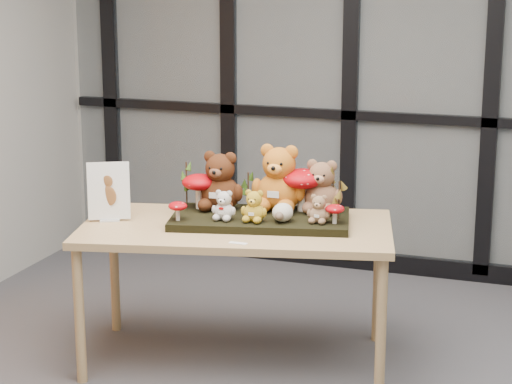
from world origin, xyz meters
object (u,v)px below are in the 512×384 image
at_px(bear_small_yellow, 254,204).
at_px(mushroom_front_left, 178,210).
at_px(diorama_tray, 260,219).
at_px(mushroom_back_left, 199,190).
at_px(plush_cream_hedgehog, 283,211).
at_px(bear_pooh_yellow, 279,174).
at_px(sign_holder, 109,194).
at_px(bear_beige_small, 319,207).
at_px(bear_white_bow, 224,203).
at_px(mushroom_back_right, 302,188).
at_px(bear_brown_medium, 220,177).
at_px(bear_tan_back, 322,183).
at_px(display_table, 236,238).
at_px(mushroom_front_right, 335,213).

bearing_deg(bear_small_yellow, mushroom_front_left, -176.90).
xyz_separation_m(diorama_tray, mushroom_back_left, (-0.35, 0.03, 0.12)).
bearing_deg(plush_cream_hedgehog, bear_pooh_yellow, 99.04).
bearing_deg(sign_holder, bear_beige_small, -16.73).
relative_size(bear_white_bow, mushroom_back_right, 0.69).
height_order(bear_small_yellow, mushroom_back_right, mushroom_back_right).
relative_size(bear_brown_medium, bear_tan_back, 1.12).
bearing_deg(display_table, mushroom_front_left, -165.12).
relative_size(mushroom_back_left, mushroom_front_right, 1.90).
height_order(bear_white_bow, mushroom_front_right, bear_white_bow).
height_order(bear_brown_medium, plush_cream_hedgehog, bear_brown_medium).
distance_m(diorama_tray, bear_pooh_yellow, 0.26).
distance_m(bear_tan_back, mushroom_front_right, 0.25).
xyz_separation_m(diorama_tray, plush_cream_hedgehog, (0.14, -0.07, 0.07)).
bearing_deg(mushroom_front_left, bear_tan_back, 32.49).
bearing_deg(bear_brown_medium, bear_tan_back, 0.33).
distance_m(display_table, diorama_tray, 0.16).
bearing_deg(diorama_tray, bear_brown_medium, 153.43).
distance_m(diorama_tray, bear_small_yellow, 0.16).
bearing_deg(mushroom_front_left, bear_white_bow, 22.60).
bearing_deg(diorama_tray, bear_tan_back, 20.30).
bearing_deg(sign_holder, bear_brown_medium, 1.66).
distance_m(bear_small_yellow, bear_white_bow, 0.15).
distance_m(display_table, mushroom_front_left, 0.33).
relative_size(display_table, plush_cream_hedgehog, 16.37).
relative_size(bear_tan_back, sign_holder, 0.98).
bearing_deg(display_table, sign_holder, 178.42).
relative_size(bear_white_bow, plush_cream_hedgehog, 1.61).
distance_m(display_table, bear_beige_small, 0.46).
relative_size(bear_small_yellow, mushroom_front_left, 1.69).
bearing_deg(bear_pooh_yellow, mushroom_front_left, -151.83).
xyz_separation_m(bear_tan_back, mushroom_front_left, (-0.63, -0.40, -0.10)).
xyz_separation_m(bear_brown_medium, mushroom_back_left, (-0.11, -0.03, -0.07)).
bearing_deg(mushroom_front_left, bear_small_yellow, 16.32).
height_order(bear_white_bow, mushroom_back_right, mushroom_back_right).
height_order(diorama_tray, bear_beige_small, bear_beige_small).
distance_m(bear_small_yellow, mushroom_back_left, 0.38).
bearing_deg(diorama_tray, bear_white_bow, -150.85).
distance_m(bear_tan_back, bear_white_bow, 0.53).
relative_size(diorama_tray, bear_small_yellow, 5.06).
xyz_separation_m(bear_white_bow, mushroom_back_right, (0.32, 0.29, 0.04)).
bearing_deg(bear_beige_small, bear_small_yellow, -177.88).
xyz_separation_m(diorama_tray, bear_white_bow, (-0.15, -0.13, 0.10)).
bearing_deg(bear_white_bow, bear_tan_back, 23.64).
bearing_deg(bear_beige_small, display_table, 174.15).
distance_m(bear_pooh_yellow, bear_brown_medium, 0.31).
height_order(bear_pooh_yellow, mushroom_front_left, bear_pooh_yellow).
xyz_separation_m(display_table, plush_cream_hedgehog, (0.24, 0.01, 0.16)).
relative_size(bear_small_yellow, bear_white_bow, 1.06).
height_order(bear_small_yellow, bear_white_bow, bear_small_yellow).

